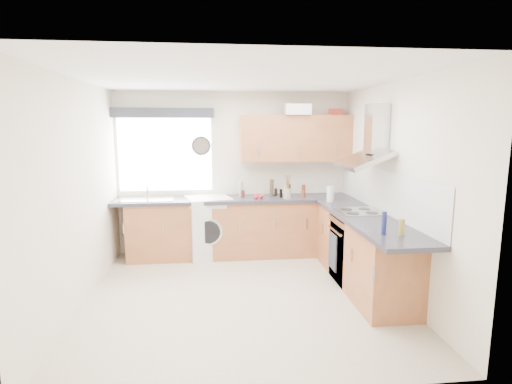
{
  "coord_description": "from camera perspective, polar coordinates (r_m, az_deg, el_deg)",
  "views": [
    {
      "loc": [
        -0.33,
        -4.46,
        1.99
      ],
      "look_at": [
        0.25,
        0.85,
        1.1
      ],
      "focal_mm": 28.0,
      "sensor_mm": 36.0,
      "label": 1
    }
  ],
  "objects": [
    {
      "name": "jar_3",
      "position": [
        6.23,
        2.84,
        0.0
      ],
      "size": [
        0.05,
        0.05,
        0.11
      ],
      "primitive_type": "cylinder",
      "color": "black",
      "rests_on": "worktop_back"
    },
    {
      "name": "splashback",
      "position": [
        5.27,
        17.56,
        0.18
      ],
      "size": [
        0.01,
        3.0,
        0.54
      ],
      "primitive_type": "cube",
      "color": "white",
      "rests_on": "wall_right"
    },
    {
      "name": "window_blind",
      "position": [
        6.2,
        -13.14,
        10.97
      ],
      "size": [
        1.5,
        0.18,
        0.14
      ],
      "primitive_type": "cube",
      "color": "#262831",
      "rests_on": "wall_back"
    },
    {
      "name": "ground_plane",
      "position": [
        4.89,
        -1.89,
        -14.54
      ],
      "size": [
        3.6,
        3.6,
        0.0
      ],
      "primitive_type": "plane",
      "color": "beige"
    },
    {
      "name": "worktop_back",
      "position": [
        6.07,
        -3.01,
        -1.04
      ],
      "size": [
        3.6,
        0.62,
        0.05
      ],
      "primitive_type": "cube",
      "color": "#292730",
      "rests_on": "base_cab_back"
    },
    {
      "name": "kitchen_roll",
      "position": [
        5.84,
        10.58,
        -0.26
      ],
      "size": [
        0.11,
        0.11,
        0.22
      ],
      "primitive_type": "cylinder",
      "rotation": [
        0.0,
        0.0,
        0.07
      ],
      "color": "silver",
      "rests_on": "worktop_right"
    },
    {
      "name": "base_cab_corner",
      "position": [
        6.42,
        10.55,
        -4.76
      ],
      "size": [
        0.6,
        0.6,
        0.86
      ],
      "primitive_type": "cube",
      "color": "brown",
      "rests_on": "ground_plane"
    },
    {
      "name": "ceiling",
      "position": [
        4.5,
        -2.07,
        15.97
      ],
      "size": [
        3.6,
        3.6,
        0.02
      ],
      "primitive_type": "cube",
      "color": "white",
      "rests_on": "wall_back"
    },
    {
      "name": "jar_5",
      "position": [
        6.07,
        -1.91,
        -0.28
      ],
      "size": [
        0.06,
        0.06,
        0.11
      ],
      "primitive_type": "cylinder",
      "color": "#481919",
      "rests_on": "worktop_back"
    },
    {
      "name": "jar_2",
      "position": [
        6.17,
        2.25,
        0.59
      ],
      "size": [
        0.06,
        0.06,
        0.26
      ],
      "primitive_type": "cylinder",
      "color": "#3D3222",
      "rests_on": "worktop_back"
    },
    {
      "name": "jar_1",
      "position": [
        6.08,
        3.58,
        -0.18
      ],
      "size": [
        0.04,
        0.04,
        0.13
      ],
      "primitive_type": "cylinder",
      "color": "black",
      "rests_on": "worktop_back"
    },
    {
      "name": "wall_back",
      "position": [
        6.31,
        -3.2,
        2.71
      ],
      "size": [
        3.6,
        0.02,
        2.5
      ],
      "primitive_type": "cube",
      "color": "silver",
      "rests_on": "ground_plane"
    },
    {
      "name": "wall_right",
      "position": [
        5.0,
        19.08,
        0.43
      ],
      "size": [
        0.02,
        3.6,
        2.5
      ],
      "primitive_type": "cube",
      "color": "silver",
      "rests_on": "ground_plane"
    },
    {
      "name": "worktop_right",
      "position": [
        4.94,
        15.7,
        -3.81
      ],
      "size": [
        0.62,
        2.42,
        0.05
      ],
      "primitive_type": "cube",
      "color": "#292730",
      "rests_on": "base_cab_right"
    },
    {
      "name": "jar_8",
      "position": [
        6.16,
        6.68,
        -0.27
      ],
      "size": [
        0.05,
        0.05,
        0.09
      ],
      "primitive_type": "cylinder",
      "color": "brown",
      "rests_on": "worktop_back"
    },
    {
      "name": "wall_clock",
      "position": [
        6.25,
        -7.84,
        6.55
      ],
      "size": [
        0.3,
        0.04,
        0.3
      ],
      "primitive_type": "cylinder",
      "rotation": [
        1.57,
        0.0,
        0.0
      ],
      "color": "#262831",
      "rests_on": "wall_back"
    },
    {
      "name": "sink",
      "position": [
        6.13,
        -15.53,
        -0.66
      ],
      "size": [
        0.84,
        0.46,
        0.1
      ],
      "primitive_type": null,
      "color": "#B0B0B0",
      "rests_on": "worktop_back"
    },
    {
      "name": "storage_box",
      "position": [
        6.48,
        11.32,
        11.13
      ],
      "size": [
        0.26,
        0.24,
        0.1
      ],
      "primitive_type": "cube",
      "rotation": [
        0.0,
        0.0,
        -0.32
      ],
      "color": "#BE3727",
      "rests_on": "upper_cabinets"
    },
    {
      "name": "bottle_1",
      "position": [
        4.19,
        17.83,
        -4.26
      ],
      "size": [
        0.05,
        0.05,
        0.23
      ],
      "primitive_type": "cylinder",
      "color": "navy",
      "rests_on": "worktop_right"
    },
    {
      "name": "base_cab_right",
      "position": [
        5.2,
        14.96,
        -8.32
      ],
      "size": [
        0.58,
        2.1,
        0.86
      ],
      "primitive_type": "cube",
      "color": "brown",
      "rests_on": "ground_plane"
    },
    {
      "name": "window",
      "position": [
        6.3,
        -12.83,
        5.22
      ],
      "size": [
        1.4,
        0.02,
        1.1
      ],
      "primitive_type": "cube",
      "color": "silver",
      "rests_on": "wall_back"
    },
    {
      "name": "bottle_0",
      "position": [
        4.24,
        20.09,
        -4.71
      ],
      "size": [
        0.06,
        0.06,
        0.17
      ],
      "primitive_type": "cylinder",
      "color": "#A28C37",
      "rests_on": "worktop_right"
    },
    {
      "name": "tomato_cluster",
      "position": [
        5.97,
        0.27,
        -0.65
      ],
      "size": [
        0.19,
        0.19,
        0.07
      ],
      "primitive_type": null,
      "rotation": [
        0.0,
        0.0,
        -0.32
      ],
      "color": "red",
      "rests_on": "worktop_back"
    },
    {
      "name": "wall_front",
      "position": [
        2.78,
        0.81,
        -5.95
      ],
      "size": [
        3.6,
        0.02,
        2.5
      ],
      "primitive_type": "cube",
      "color": "silver",
      "rests_on": "ground_plane"
    },
    {
      "name": "wall_left",
      "position": [
        4.75,
        -24.17,
        -0.32
      ],
      "size": [
        0.02,
        3.6,
        2.5
      ],
      "primitive_type": "cube",
      "color": "silver",
      "rests_on": "ground_plane"
    },
    {
      "name": "casserole",
      "position": [
        6.12,
        5.91,
        11.65
      ],
      "size": [
        0.39,
        0.28,
        0.16
      ],
      "primitive_type": "cube",
      "rotation": [
        0.0,
        0.0,
        -0.02
      ],
      "color": "silver",
      "rests_on": "upper_cabinets"
    },
    {
      "name": "jar_6",
      "position": [
        6.01,
        4.28,
        -0.01
      ],
      "size": [
        0.08,
        0.08,
        0.19
      ],
      "primitive_type": "cylinder",
      "color": "olive",
      "rests_on": "worktop_back"
    },
    {
      "name": "jar_9",
      "position": [
        6.16,
        -2.15,
        0.41
      ],
      "size": [
        0.07,
        0.07,
        0.22
      ],
      "primitive_type": "cylinder",
      "color": "gray",
      "rests_on": "worktop_back"
    },
    {
      "name": "hob_plate",
      "position": [
        5.21,
        14.49,
        -2.73
      ],
      "size": [
        0.52,
        0.52,
        0.01
      ],
      "primitive_type": "cube",
      "color": "#B0B0B0",
      "rests_on": "worktop_right"
    },
    {
      "name": "jar_0",
      "position": [
        6.17,
        4.69,
        0.25
      ],
      "size": [
        0.06,
        0.06,
        0.19
      ],
      "primitive_type": "cylinder",
      "color": "#133512",
      "rests_on": "worktop_back"
    },
    {
      "name": "upper_cabinets",
      "position": [
        6.22,
        5.7,
        7.66
      ],
      "size": [
        1.7,
        0.35,
        0.7
      ],
      "primitive_type": "cube",
      "color": "brown",
      "rests_on": "wall_back"
    },
    {
      "name": "base_cab_back",
      "position": [
        6.17,
        -3.91,
        -5.2
      ],
      "size": [
        3.0,
        0.58,
        0.86
      ],
      "primitive_type": "cube",
      "color": "brown",
      "rests_on": "ground_plane"
    },
    {
      "name": "washing_machine",
      "position": [
        6.17,
        -6.76,
        -4.96
      ],
      "size": [
        0.76,
        0.75,
        0.92
      ],
      "primitive_type": "cube",
      "rotation": [
        0.0,
        0.0,
        0.26
      ],
      "color": "silver",
      "rests_on": "ground_plane"
    },
    {
      "name": "jar_7",
      "position": [
        6.09,
        1.01,
        -0.32
      ],
      "size": [
        0.05,
        0.05,
        0.09
      ],
      "primitive_type": "cylinder",
      "color": "gray",
      "rests_on": "worktop_back"
    },
    {
      "name": "utensil_pot",
      "position": [
        6.0,
        4.53,
        -0.23
      ],
      "size": [
        0.13,
        0.13,
        0.15
      ],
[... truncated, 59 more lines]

